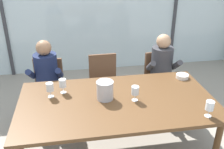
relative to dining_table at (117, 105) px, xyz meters
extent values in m
plane|color=#9E9384|center=(0.00, 1.00, -0.69)|extent=(14.00, 14.00, 0.00)
cube|color=silver|center=(0.00, 2.57, 0.61)|extent=(7.40, 0.03, 2.60)
cube|color=#38383D|center=(-1.66, 2.55, 0.61)|extent=(0.06, 0.06, 2.60)
cube|color=#38383D|center=(1.66, 2.55, 0.61)|extent=(0.06, 0.06, 2.60)
cube|color=brown|center=(0.00, 0.00, 0.04)|extent=(2.20, 1.19, 0.04)
cylinder|color=brown|center=(1.00, -0.50, -0.33)|extent=(0.07, 0.07, 0.72)
cylinder|color=brown|center=(-1.00, 0.50, -0.33)|extent=(0.07, 0.07, 0.72)
cylinder|color=brown|center=(1.00, 0.50, -0.33)|extent=(0.07, 0.07, 0.72)
cube|color=brown|center=(-0.85, 0.89, -0.25)|extent=(0.50, 0.50, 0.03)
cube|color=brown|center=(-0.82, 1.09, -0.03)|extent=(0.42, 0.09, 0.42)
cylinder|color=brown|center=(-1.07, 0.73, -0.48)|extent=(0.04, 0.04, 0.43)
cylinder|color=brown|center=(-0.69, 0.68, -0.48)|extent=(0.04, 0.04, 0.43)
cylinder|color=brown|center=(-1.01, 1.11, -0.48)|extent=(0.04, 0.04, 0.43)
cylinder|color=brown|center=(-0.64, 1.05, -0.48)|extent=(0.04, 0.04, 0.43)
cube|color=brown|center=(-0.01, 0.93, -0.25)|extent=(0.45, 0.45, 0.03)
cube|color=brown|center=(-0.02, 1.13, -0.03)|extent=(0.42, 0.05, 0.42)
cylinder|color=brown|center=(-0.20, 0.73, -0.48)|extent=(0.04, 0.04, 0.43)
cylinder|color=brown|center=(0.18, 0.74, -0.48)|extent=(0.04, 0.04, 0.43)
cylinder|color=brown|center=(-0.21, 1.11, -0.48)|extent=(0.04, 0.04, 0.43)
cylinder|color=brown|center=(0.17, 1.12, -0.48)|extent=(0.04, 0.04, 0.43)
cube|color=brown|center=(0.87, 0.90, -0.25)|extent=(0.49, 0.49, 0.03)
cube|color=brown|center=(0.84, 1.09, -0.03)|extent=(0.42, 0.09, 0.42)
cylinder|color=brown|center=(0.70, 0.68, -0.48)|extent=(0.04, 0.04, 0.43)
cylinder|color=brown|center=(1.08, 0.73, -0.48)|extent=(0.04, 0.04, 0.43)
cylinder|color=brown|center=(0.66, 1.06, -0.48)|extent=(0.04, 0.04, 0.43)
cylinder|color=brown|center=(1.03, 1.11, -0.48)|extent=(0.04, 0.04, 0.43)
cylinder|color=#192347|center=(-0.84, 0.95, 0.04)|extent=(0.34, 0.34, 0.52)
sphere|color=#936B4C|center=(-0.84, 0.95, 0.40)|extent=(0.21, 0.21, 0.21)
cube|color=#47423D|center=(-0.94, 0.75, -0.22)|extent=(0.15, 0.41, 0.13)
cube|color=#47423D|center=(-0.76, 0.74, -0.22)|extent=(0.15, 0.41, 0.13)
cylinder|color=#47423D|center=(-0.95, 0.55, -0.46)|extent=(0.10, 0.10, 0.45)
cylinder|color=#47423D|center=(-0.77, 0.54, -0.46)|extent=(0.10, 0.10, 0.45)
cylinder|color=#192347|center=(-1.03, 0.84, 0.07)|extent=(0.10, 0.33, 0.26)
cylinder|color=#192347|center=(-0.65, 0.81, 0.07)|extent=(0.10, 0.33, 0.26)
cylinder|color=#38383D|center=(0.86, 0.95, 0.04)|extent=(0.35, 0.35, 0.52)
sphere|color=tan|center=(0.86, 0.95, 0.40)|extent=(0.21, 0.21, 0.21)
cube|color=#47423D|center=(0.75, 0.76, -0.22)|extent=(0.17, 0.41, 0.13)
cube|color=#47423D|center=(0.93, 0.74, -0.22)|extent=(0.17, 0.41, 0.13)
cylinder|color=#47423D|center=(0.73, 0.56, -0.46)|extent=(0.10, 0.10, 0.45)
cylinder|color=#47423D|center=(0.91, 0.54, -0.46)|extent=(0.10, 0.10, 0.45)
cylinder|color=#38383D|center=(0.66, 0.84, 0.07)|extent=(0.11, 0.33, 0.26)
cylinder|color=#38383D|center=(1.03, 0.81, 0.07)|extent=(0.11, 0.33, 0.26)
cylinder|color=#B7B7BC|center=(-0.13, 0.05, 0.17)|extent=(0.19, 0.19, 0.21)
torus|color=silver|center=(-0.13, 0.05, 0.28)|extent=(0.20, 0.20, 0.01)
cylinder|color=silver|center=(0.95, 0.40, 0.09)|extent=(0.16, 0.16, 0.05)
cylinder|color=silver|center=(-0.60, 0.27, 0.07)|extent=(0.07, 0.07, 0.00)
cylinder|color=silver|center=(-0.60, 0.27, 0.11)|extent=(0.01, 0.01, 0.07)
cylinder|color=silver|center=(-0.60, 0.27, 0.19)|extent=(0.08, 0.08, 0.09)
cylinder|color=#E0D184|center=(-0.60, 0.27, 0.16)|extent=(0.07, 0.07, 0.04)
cylinder|color=silver|center=(0.85, -0.46, 0.07)|extent=(0.07, 0.07, 0.00)
cylinder|color=silver|center=(0.85, -0.46, 0.11)|extent=(0.01, 0.01, 0.07)
cylinder|color=silver|center=(0.85, -0.46, 0.19)|extent=(0.08, 0.08, 0.09)
cylinder|color=#E0D184|center=(0.85, -0.46, 0.16)|extent=(0.07, 0.07, 0.04)
cylinder|color=silver|center=(-0.74, 0.19, 0.07)|extent=(0.07, 0.07, 0.00)
cylinder|color=silver|center=(-0.74, 0.19, 0.11)|extent=(0.01, 0.01, 0.07)
cylinder|color=silver|center=(-0.74, 0.19, 0.19)|extent=(0.08, 0.08, 0.09)
cylinder|color=maroon|center=(-0.74, 0.19, 0.16)|extent=(0.07, 0.07, 0.04)
cylinder|color=silver|center=(0.19, -0.04, 0.07)|extent=(0.07, 0.07, 0.00)
cylinder|color=silver|center=(0.19, -0.04, 0.11)|extent=(0.01, 0.01, 0.07)
cylinder|color=silver|center=(0.19, -0.04, 0.19)|extent=(0.08, 0.08, 0.09)
camera|label=1|loc=(-0.46, -2.42, 1.57)|focal=41.00mm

